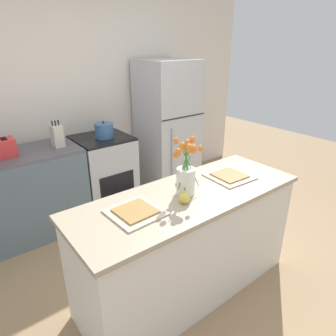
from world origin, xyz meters
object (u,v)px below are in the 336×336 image
at_px(stove_range, 105,174).
at_px(toaster, 0,149).
at_px(flower_vase, 186,175).
at_px(plate_setting_right, 229,176).
at_px(knife_block, 57,136).
at_px(cooking_pot, 104,130).
at_px(pear_figurine, 184,197).
at_px(plate_setting_left, 135,212).
at_px(refrigerator, 168,128).

distance_m(stove_range, toaster, 1.16).
relative_size(flower_vase, toaster, 1.51).
bearing_deg(plate_setting_right, knife_block, 118.51).
bearing_deg(cooking_pot, pear_figurine, -98.28).
bearing_deg(cooking_pot, stove_range, 121.81).
distance_m(pear_figurine, toaster, 1.85).
distance_m(stove_range, cooking_pot, 0.54).
bearing_deg(plate_setting_right, plate_setting_left, 180.00).
distance_m(plate_setting_left, knife_block, 1.57).
bearing_deg(stove_range, pear_figurine, -97.41).
relative_size(plate_setting_left, toaster, 1.21).
bearing_deg(plate_setting_right, pear_figurine, -170.41).
bearing_deg(plate_setting_right, refrigerator, 69.33).
height_order(plate_setting_left, toaster, toaster).
height_order(flower_vase, toaster, flower_vase).
relative_size(stove_range, pear_figurine, 7.73).
distance_m(stove_range, knife_block, 0.75).
distance_m(plate_setting_right, cooking_pot, 1.59).
height_order(toaster, knife_block, knife_block).
xyz_separation_m(stove_range, plate_setting_left, (-0.55, -1.59, 0.44)).
height_order(plate_setting_right, cooking_pot, cooking_pot).
distance_m(refrigerator, cooking_pot, 0.94).
xyz_separation_m(refrigerator, pear_figurine, (-1.17, -1.68, 0.08)).
bearing_deg(flower_vase, stove_range, 85.70).
bearing_deg(flower_vase, toaster, 120.06).
relative_size(refrigerator, cooking_pot, 8.00).
distance_m(stove_range, pear_figurine, 1.76).
bearing_deg(toaster, plate_setting_right, -48.82).
distance_m(stove_range, plate_setting_right, 1.68).
relative_size(stove_range, cooking_pot, 4.26).
xyz_separation_m(cooking_pot, knife_block, (-0.52, 0.01, 0.03)).
height_order(stove_range, refrigerator, refrigerator).
height_order(stove_range, flower_vase, flower_vase).
height_order(refrigerator, flower_vase, refrigerator).
bearing_deg(cooking_pot, knife_block, 178.93).
relative_size(pear_figurine, toaster, 0.42).
bearing_deg(cooking_pot, toaster, 178.81).
xyz_separation_m(refrigerator, cooking_pot, (-0.93, -0.03, 0.14)).
height_order(refrigerator, plate_setting_right, refrigerator).
height_order(plate_setting_left, plate_setting_right, same).
bearing_deg(plate_setting_right, toaster, 131.18).
height_order(cooking_pot, knife_block, knife_block).
relative_size(plate_setting_right, cooking_pot, 1.59).
bearing_deg(refrigerator, knife_block, -179.00).
bearing_deg(stove_range, flower_vase, -94.30).
distance_m(refrigerator, knife_block, 1.46).
relative_size(flower_vase, plate_setting_left, 1.25).
relative_size(refrigerator, pear_figurine, 14.53).
xyz_separation_m(stove_range, toaster, (-1.02, -0.01, 0.54)).
xyz_separation_m(pear_figurine, knife_block, (-0.28, 1.66, 0.09)).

